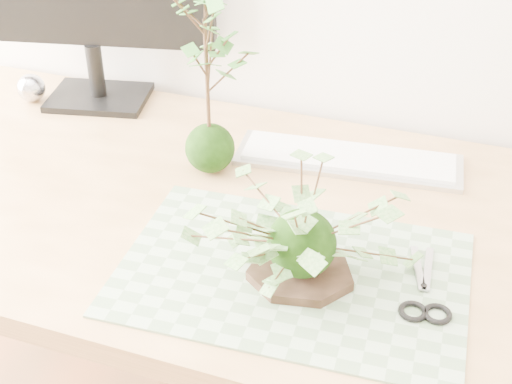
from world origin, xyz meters
TOP-DOWN VIEW (x-y plane):
  - desk at (-0.01, 1.23)m, footprint 1.60×0.70m
  - cutting_mat at (0.07, 1.10)m, footprint 0.52×0.36m
  - stone_dish at (0.09, 1.09)m, footprint 0.18×0.18m
  - ivy_kokedama at (0.09, 1.09)m, footprint 0.36×0.36m
  - maple_kokedama at (-0.15, 1.32)m, footprint 0.24×0.24m
  - keyboard at (0.08, 1.43)m, footprint 0.42×0.16m
  - foil_ball at (-0.61, 1.45)m, footprint 0.06×0.06m
  - scissors at (0.26, 1.09)m, footprint 0.08×0.17m

SIDE VIEW (x-z plane):
  - desk at x=-0.01m, z-range 0.28..1.02m
  - cutting_mat at x=0.07m, z-range 0.74..0.74m
  - keyboard at x=0.08m, z-range 0.74..0.76m
  - scissors at x=0.26m, z-range 0.74..0.75m
  - stone_dish at x=0.09m, z-range 0.74..0.76m
  - foil_ball at x=-0.61m, z-range 0.74..0.80m
  - ivy_kokedama at x=0.09m, z-range 0.76..0.95m
  - maple_kokedama at x=-0.15m, z-range 0.81..1.18m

